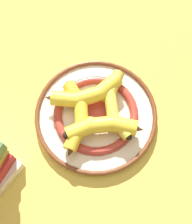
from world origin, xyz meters
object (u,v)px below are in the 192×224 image
decorative_bowl (96,115)px  banana_a (85,95)px  banana_b (115,103)px  banana_c (103,127)px  banana_d (77,117)px

decorative_bowl → banana_a: size_ratio=1.63×
decorative_bowl → banana_b: (0.02, 0.05, 0.03)m
banana_b → banana_c: bearing=-32.1°
banana_a → banana_b: bearing=-34.4°
decorative_bowl → banana_d: bearing=-109.2°
banana_a → banana_c: size_ratio=1.13×
decorative_bowl → banana_a: banana_a is taller
decorative_bowl → banana_c: 0.06m
banana_a → banana_d: (0.03, -0.06, -0.00)m
banana_b → banana_d: bearing=-74.4°
banana_c → banana_b: bearing=-121.6°
banana_a → banana_c: banana_c is taller
decorative_bowl → banana_a: 0.06m
decorative_bowl → banana_a: bearing=171.6°
banana_d → banana_a: bearing=-21.2°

